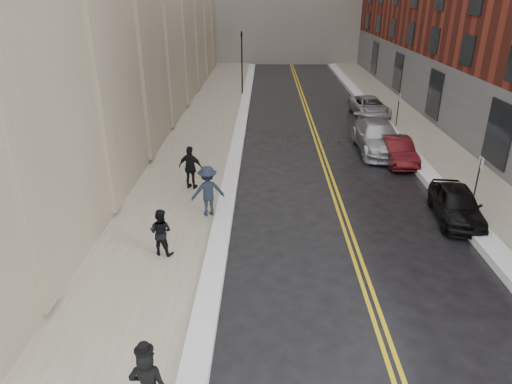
{
  "coord_description": "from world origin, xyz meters",
  "views": [
    {
      "loc": [
        -0.61,
        -9.06,
        8.19
      ],
      "look_at": [
        -0.92,
        5.84,
        1.6
      ],
      "focal_mm": 32.0,
      "sensor_mm": 36.0,
      "label": 1
    }
  ],
  "objects_px": {
    "car_black": "(457,204)",
    "car_maroon": "(397,151)",
    "pedestrian_c": "(191,168)",
    "pedestrian_a": "(161,232)",
    "pedestrian_b": "(208,191)",
    "car_silver_far": "(370,107)",
    "car_silver_near": "(378,137)"
  },
  "relations": [
    {
      "from": "pedestrian_a",
      "to": "pedestrian_b",
      "type": "bearing_deg",
      "value": -97.1
    },
    {
      "from": "car_black",
      "to": "car_silver_far",
      "type": "height_order",
      "value": "car_black"
    },
    {
      "from": "car_silver_near",
      "to": "pedestrian_b",
      "type": "relative_size",
      "value": 2.74
    },
    {
      "from": "pedestrian_a",
      "to": "pedestrian_c",
      "type": "distance_m",
      "value": 5.53
    },
    {
      "from": "car_silver_far",
      "to": "car_silver_near",
      "type": "bearing_deg",
      "value": -102.53
    },
    {
      "from": "pedestrian_a",
      "to": "pedestrian_b",
      "type": "height_order",
      "value": "pedestrian_b"
    },
    {
      "from": "car_maroon",
      "to": "pedestrian_a",
      "type": "distance_m",
      "value": 13.95
    },
    {
      "from": "car_maroon",
      "to": "car_silver_near",
      "type": "distance_m",
      "value": 1.96
    },
    {
      "from": "car_black",
      "to": "pedestrian_a",
      "type": "distance_m",
      "value": 11.22
    },
    {
      "from": "car_silver_near",
      "to": "car_silver_far",
      "type": "distance_m",
      "value": 7.96
    },
    {
      "from": "car_silver_far",
      "to": "pedestrian_a",
      "type": "distance_m",
      "value": 22.04
    },
    {
      "from": "car_silver_near",
      "to": "pedestrian_b",
      "type": "xyz_separation_m",
      "value": [
        -8.41,
        -8.4,
        0.36
      ]
    },
    {
      "from": "car_maroon",
      "to": "pedestrian_c",
      "type": "xyz_separation_m",
      "value": [
        -10.08,
        -3.96,
        0.48
      ]
    },
    {
      "from": "car_silver_far",
      "to": "pedestrian_a",
      "type": "relative_size",
      "value": 2.9
    },
    {
      "from": "car_black",
      "to": "pedestrian_b",
      "type": "xyz_separation_m",
      "value": [
        -9.6,
        -0.06,
        0.49
      ]
    },
    {
      "from": "car_black",
      "to": "car_maroon",
      "type": "distance_m",
      "value": 6.5
    },
    {
      "from": "car_maroon",
      "to": "pedestrian_c",
      "type": "distance_m",
      "value": 10.84
    },
    {
      "from": "car_maroon",
      "to": "pedestrian_a",
      "type": "xyz_separation_m",
      "value": [
        -10.23,
        -9.48,
        0.32
      ]
    },
    {
      "from": "car_maroon",
      "to": "pedestrian_c",
      "type": "relative_size",
      "value": 2.0
    },
    {
      "from": "pedestrian_a",
      "to": "pedestrian_b",
      "type": "relative_size",
      "value": 0.81
    },
    {
      "from": "pedestrian_a",
      "to": "car_silver_far",
      "type": "bearing_deg",
      "value": -104.2
    },
    {
      "from": "car_maroon",
      "to": "pedestrian_c",
      "type": "height_order",
      "value": "pedestrian_c"
    },
    {
      "from": "car_maroon",
      "to": "car_silver_far",
      "type": "xyz_separation_m",
      "value": [
        0.57,
        9.73,
        0.02
      ]
    },
    {
      "from": "car_maroon",
      "to": "car_silver_far",
      "type": "relative_size",
      "value": 0.82
    },
    {
      "from": "car_maroon",
      "to": "pedestrian_b",
      "type": "relative_size",
      "value": 1.93
    },
    {
      "from": "pedestrian_a",
      "to": "pedestrian_b",
      "type": "xyz_separation_m",
      "value": [
        1.2,
        2.94,
        0.19
      ]
    },
    {
      "from": "car_black",
      "to": "car_silver_near",
      "type": "bearing_deg",
      "value": 104.67
    },
    {
      "from": "car_silver_near",
      "to": "pedestrian_a",
      "type": "height_order",
      "value": "pedestrian_a"
    },
    {
      "from": "pedestrian_c",
      "to": "pedestrian_a",
      "type": "bearing_deg",
      "value": 104.57
    },
    {
      "from": "pedestrian_b",
      "to": "pedestrian_c",
      "type": "distance_m",
      "value": 2.79
    },
    {
      "from": "car_silver_far",
      "to": "pedestrian_c",
      "type": "bearing_deg",
      "value": -131.82
    },
    {
      "from": "car_black",
      "to": "car_maroon",
      "type": "bearing_deg",
      "value": 101.6
    }
  ]
}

